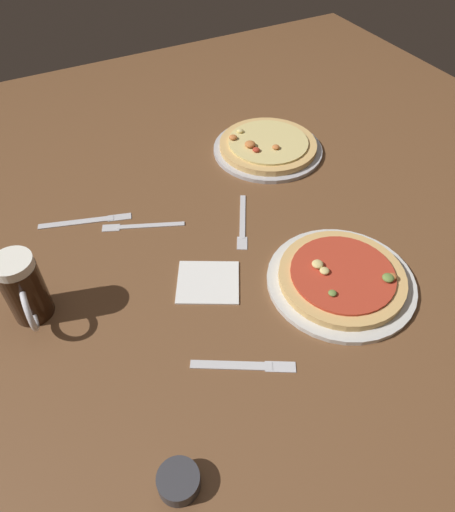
{
  "coord_description": "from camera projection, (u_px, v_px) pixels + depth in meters",
  "views": [
    {
      "loc": [
        -0.35,
        -0.67,
        0.81
      ],
      "look_at": [
        0.0,
        0.0,
        0.02
      ],
      "focal_mm": 32.91,
      "sensor_mm": 36.0,
      "label": 1
    }
  ],
  "objects": [
    {
      "name": "beer_mug_dark",
      "position": [
        24.0,
        290.0,
        0.94
      ],
      "size": [
        0.08,
        0.14,
        0.16
      ],
      "color": "black",
      "rests_on": "ground_plane"
    },
    {
      "name": "pizza_plate_far",
      "position": [
        268.0,
        147.0,
        1.41
      ],
      "size": [
        0.33,
        0.33,
        0.05
      ],
      "color": "#B2B2B7",
      "rests_on": "ground_plane"
    },
    {
      "name": "knife_right",
      "position": [
        86.0,
        221.0,
        1.2
      ],
      "size": [
        0.23,
        0.09,
        0.01
      ],
      "color": "silver",
      "rests_on": "ground_plane"
    },
    {
      "name": "knife_spare",
      "position": [
        244.0,
        365.0,
        0.91
      ],
      "size": [
        0.19,
        0.12,
        0.01
      ],
      "color": "silver",
      "rests_on": "ground_plane"
    },
    {
      "name": "ramekin_sauce",
      "position": [
        179.0,
        481.0,
        0.75
      ],
      "size": [
        0.07,
        0.07,
        0.03
      ],
      "primitive_type": "cylinder",
      "color": "#333338",
      "rests_on": "ground_plane"
    },
    {
      "name": "fork_spare",
      "position": [
        242.0,
        222.0,
        1.2
      ],
      "size": [
        0.12,
        0.19,
        0.01
      ],
      "color": "silver",
      "rests_on": "ground_plane"
    },
    {
      "name": "napkin_folded",
      "position": [
        208.0,
        282.0,
        1.06
      ],
      "size": [
        0.18,
        0.18,
        0.01
      ],
      "primitive_type": "cube",
      "rotation": [
        0.0,
        0.0,
        -0.5
      ],
      "color": "white",
      "rests_on": "ground_plane"
    },
    {
      "name": "pizza_plate_near",
      "position": [
        341.0,
        278.0,
        1.05
      ],
      "size": [
        0.33,
        0.33,
        0.05
      ],
      "color": "silver",
      "rests_on": "ground_plane"
    },
    {
      "name": "fork_left",
      "position": [
        141.0,
        226.0,
        1.19
      ],
      "size": [
        0.2,
        0.1,
        0.01
      ],
      "color": "silver",
      "rests_on": "ground_plane"
    },
    {
      "name": "ground_plane",
      "position": [
        228.0,
        266.0,
        1.12
      ],
      "size": [
        2.4,
        2.4,
        0.03
      ],
      "primitive_type": "cube",
      "color": "brown"
    }
  ]
}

